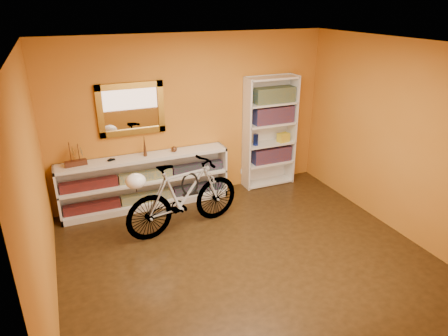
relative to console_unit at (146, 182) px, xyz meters
name	(u,v)px	position (x,y,z in m)	size (l,w,h in m)	color
floor	(245,256)	(0.85, -1.81, -0.43)	(4.50, 4.00, 0.01)	black
ceiling	(250,45)	(0.85, -1.81, 2.18)	(4.50, 4.00, 0.01)	silver
back_wall	(192,118)	(0.85, 0.19, 0.88)	(4.50, 0.01, 2.60)	#BA6B1B
left_wall	(36,196)	(-1.41, -1.81, 0.88)	(0.01, 4.00, 2.60)	#BA6B1B
right_wall	(397,138)	(3.10, -1.81, 0.88)	(0.01, 4.00, 2.60)	#BA6B1B
gilt_mirror	(131,109)	(-0.10, 0.15, 1.12)	(0.98, 0.06, 0.78)	#8C6219
wall_socket	(243,171)	(1.75, 0.17, -0.17)	(0.09, 0.01, 0.09)	silver
console_unit	(146,182)	(0.00, 0.00, 0.00)	(2.60, 0.35, 0.85)	silver
cd_row_lower	(148,197)	(0.00, -0.02, -0.26)	(2.50, 0.13, 0.14)	black
cd_row_upper	(146,176)	(0.00, -0.02, 0.11)	(2.50, 0.13, 0.14)	#1C5580
model_ship	(75,154)	(-0.97, 0.00, 0.60)	(0.30, 0.11, 0.36)	#3D1D11
toy_car	(111,161)	(-0.48, 0.00, 0.43)	(0.00, 0.00, 0.00)	black
bronze_ornament	(145,146)	(0.02, 0.00, 0.59)	(0.06, 0.06, 0.33)	#52311C
decorative_orb	(174,149)	(0.47, 0.00, 0.47)	(0.09, 0.09, 0.09)	#52311C
bookcase	(270,132)	(2.17, 0.03, 0.52)	(0.90, 0.30, 1.90)	silver
book_row_a	(271,154)	(2.22, 0.03, 0.12)	(0.70, 0.22, 0.26)	maroon
book_row_b	(273,115)	(2.22, 0.03, 0.83)	(0.70, 0.22, 0.28)	maroon
book_row_c	(274,95)	(2.22, 0.03, 1.16)	(0.70, 0.22, 0.25)	navy
travel_mug	(256,140)	(1.89, 0.01, 0.44)	(0.09, 0.09, 0.19)	navy
red_tin	(260,98)	(1.97, 0.06, 1.13)	(0.15, 0.15, 0.19)	maroon
yellow_bag	(283,137)	(2.42, -0.01, 0.42)	(0.19, 0.13, 0.15)	gold
bicycle	(184,196)	(0.34, -0.87, 0.09)	(1.76, 0.46, 1.03)	silver
helmet	(136,181)	(-0.32, -0.99, 0.49)	(0.26, 0.25, 0.20)	white
u_lock	(190,184)	(0.45, -0.85, 0.25)	(0.25, 0.25, 0.03)	black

